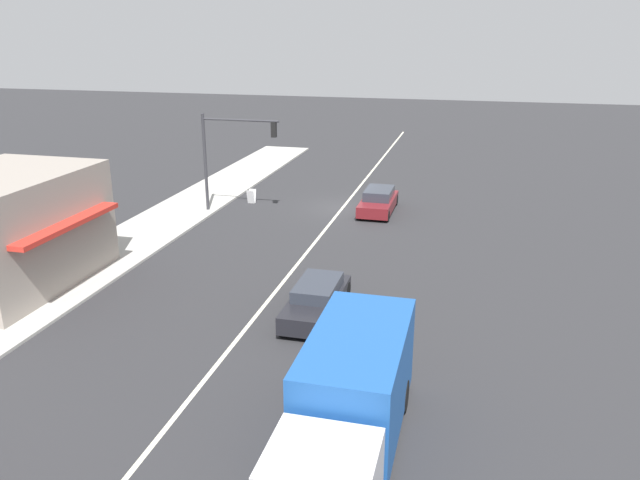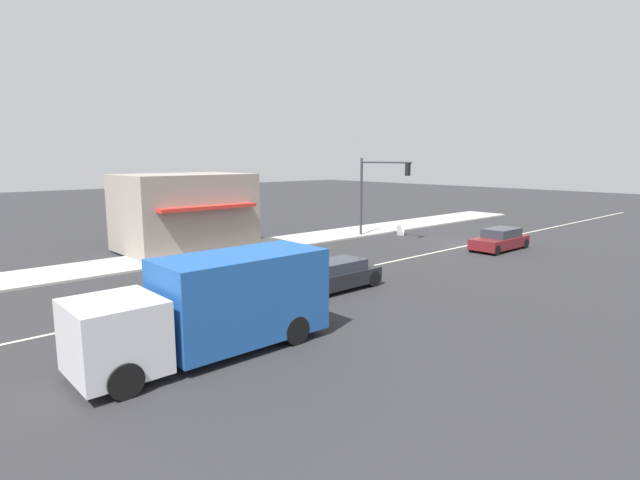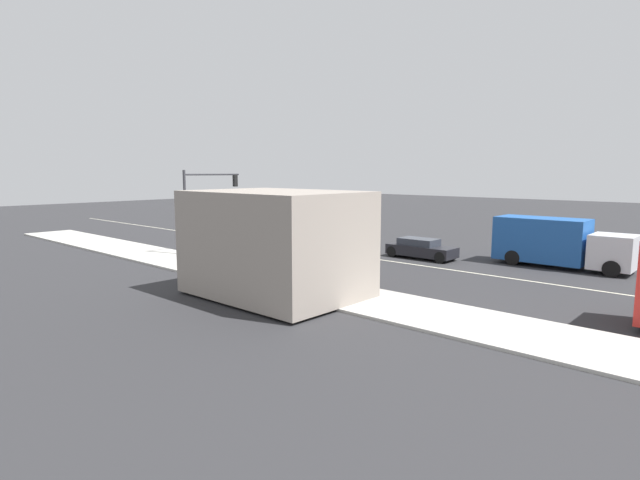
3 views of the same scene
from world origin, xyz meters
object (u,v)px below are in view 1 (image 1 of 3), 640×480
object	(u,v)px
sedan_dark	(317,300)
delivery_truck	(350,401)
sedan_maroon	(378,201)
pedestrian	(100,236)
traffic_signal_main	(228,147)
warning_aframe_sign	(251,196)

from	to	relation	value
sedan_dark	delivery_truck	bearing A→B (deg)	110.51
sedan_dark	sedan_maroon	bearing A→B (deg)	-90.00
pedestrian	sedan_dark	bearing A→B (deg)	162.23
sedan_dark	sedan_maroon	world-z (taller)	sedan_maroon
traffic_signal_main	pedestrian	size ratio (longest dim) A/B	3.32
delivery_truck	pedestrian	bearing A→B (deg)	-38.04
traffic_signal_main	warning_aframe_sign	bearing A→B (deg)	-100.56
sedan_maroon	delivery_truck	bearing A→B (deg)	97.28
traffic_signal_main	sedan_dark	distance (m)	15.02
warning_aframe_sign	sedan_dark	xyz separation A→B (m)	(-7.89, 14.41, 0.21)
traffic_signal_main	warning_aframe_sign	size ratio (longest dim) A/B	6.69
pedestrian	warning_aframe_sign	distance (m)	11.33
pedestrian	delivery_truck	xyz separation A→B (m)	(-14.26, 11.16, 0.46)
sedan_maroon	traffic_signal_main	bearing A→B (deg)	15.89
traffic_signal_main	warning_aframe_sign	xyz separation A→B (m)	(-0.44, -2.34, -3.47)
warning_aframe_sign	sedan_maroon	bearing A→B (deg)	-179.80
pedestrian	sedan_dark	xyz separation A→B (m)	(-11.46, 3.67, -0.37)
traffic_signal_main	sedan_maroon	size ratio (longest dim) A/B	1.27
delivery_truck	sedan_maroon	xyz separation A→B (m)	(2.80, -21.92, -0.82)
pedestrian	delivery_truck	bearing A→B (deg)	141.96
traffic_signal_main	delivery_truck	xyz separation A→B (m)	(-11.12, 19.55, -2.43)
warning_aframe_sign	sedan_maroon	distance (m)	7.89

